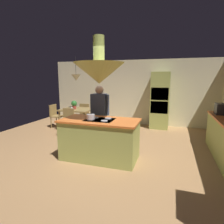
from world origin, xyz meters
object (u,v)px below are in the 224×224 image
object	(u,v)px
chair_by_back_wall	(86,113)
kitchen_island	(100,139)
cooking_pot_on_cooktop	(91,117)
person_at_island	(100,112)
chair_facing_island	(67,120)
chair_at_corner	(56,114)
dining_table	(77,112)
cup_on_table	(72,108)
oven_tower	(160,101)
potted_plant_on_table	(74,104)

from	to	relation	value
chair_by_back_wall	kitchen_island	bearing A→B (deg)	121.36
cooking_pot_on_cooktop	person_at_island	bearing A→B (deg)	98.06
kitchen_island	chair_by_back_wall	bearing A→B (deg)	121.36
kitchen_island	chair_by_back_wall	size ratio (longest dim) A/B	2.02
chair_facing_island	chair_at_corner	distance (m)	1.14
dining_table	cup_on_table	size ratio (longest dim) A/B	11.87
chair_by_back_wall	cooking_pot_on_cooktop	size ratio (longest dim) A/B	4.83
chair_at_corner	cooking_pot_on_cooktop	distance (m)	3.35
dining_table	person_at_island	distance (m)	2.01
oven_tower	chair_at_corner	size ratio (longest dim) A/B	2.37
kitchen_island	chair_facing_island	distance (m)	2.21
chair_by_back_wall	cup_on_table	size ratio (longest dim) A/B	9.67
dining_table	cup_on_table	xyz separation A→B (m)	(-0.08, -0.23, 0.14)
chair_at_corner	person_at_island	bearing A→B (deg)	-120.71
potted_plant_on_table	cup_on_table	distance (m)	0.22
person_at_island	chair_facing_island	distance (m)	1.64
kitchen_island	chair_by_back_wall	distance (m)	3.27
chair_by_back_wall	cooking_pot_on_cooktop	distance (m)	3.34
oven_tower	chair_facing_island	xyz separation A→B (m)	(-2.80, -1.83, -0.53)
oven_tower	dining_table	world-z (taller)	oven_tower
person_at_island	chair_facing_island	bearing A→B (deg)	153.86
potted_plant_on_table	cooking_pot_on_cooktop	xyz separation A→B (m)	(1.62, -2.17, 0.07)
kitchen_island	cup_on_table	bearing A→B (deg)	133.68
person_at_island	cooking_pot_on_cooktop	size ratio (longest dim) A/B	9.18
chair_at_corner	cooking_pot_on_cooktop	xyz separation A→B (m)	(2.45, -2.23, 0.50)
chair_facing_island	kitchen_island	bearing A→B (deg)	-39.69
chair_facing_island	potted_plant_on_table	xyz separation A→B (m)	(-0.08, 0.63, 0.42)
person_at_island	cooking_pot_on_cooktop	xyz separation A→B (m)	(0.12, -0.84, 0.06)
chair_at_corner	potted_plant_on_table	world-z (taller)	potted_plant_on_table
potted_plant_on_table	cooking_pot_on_cooktop	size ratio (longest dim) A/B	1.67
person_at_island	cooking_pot_on_cooktop	distance (m)	0.85
potted_plant_on_table	cup_on_table	world-z (taller)	potted_plant_on_table
dining_table	cooking_pot_on_cooktop	distance (m)	2.73
person_at_island	chair_facing_island	world-z (taller)	person_at_island
kitchen_island	oven_tower	distance (m)	3.47
person_at_island	chair_facing_island	xyz separation A→B (m)	(-1.42, 0.70, -0.44)
chair_by_back_wall	chair_facing_island	bearing A→B (deg)	90.00
dining_table	cooking_pot_on_cooktop	xyz separation A→B (m)	(1.54, -2.23, 0.34)
oven_tower	cooking_pot_on_cooktop	world-z (taller)	oven_tower
oven_tower	chair_by_back_wall	distance (m)	2.89
cup_on_table	cooking_pot_on_cooktop	distance (m)	2.58
dining_table	cup_on_table	distance (m)	0.29
dining_table	chair_by_back_wall	xyz separation A→B (m)	(0.00, 0.69, -0.16)
chair_facing_island	cooking_pot_on_cooktop	bearing A→B (deg)	-45.01
dining_table	chair_by_back_wall	bearing A→B (deg)	90.00
chair_at_corner	potted_plant_on_table	distance (m)	0.94
kitchen_island	dining_table	bearing A→B (deg)	128.99
kitchen_island	dining_table	xyz separation A→B (m)	(-1.70, 2.10, 0.20)
dining_table	potted_plant_on_table	size ratio (longest dim) A/B	3.56
cooking_pot_on_cooktop	cup_on_table	bearing A→B (deg)	129.10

